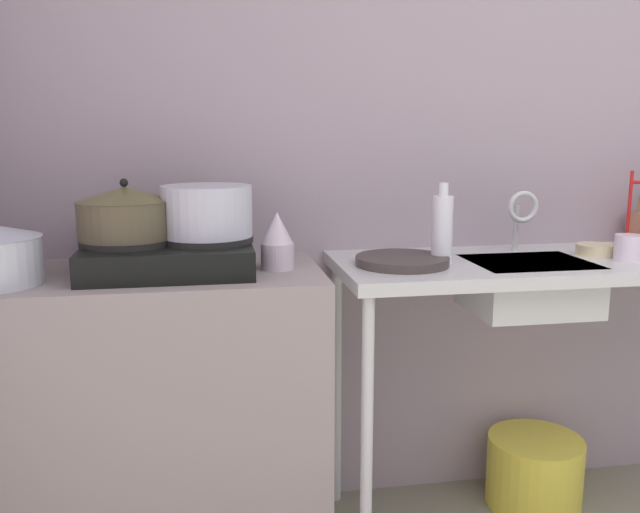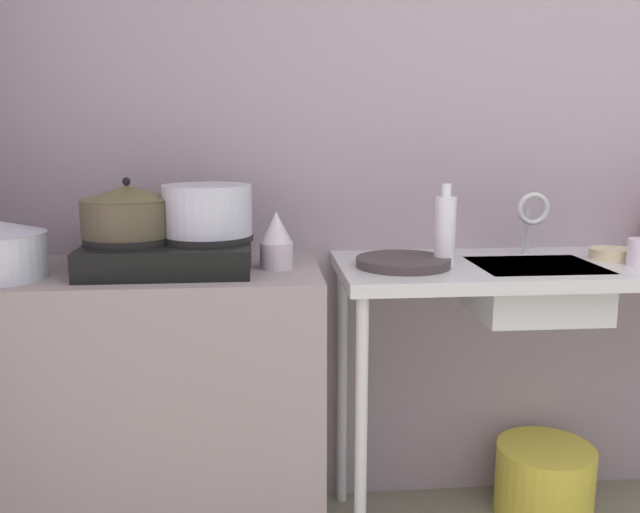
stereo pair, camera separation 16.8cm
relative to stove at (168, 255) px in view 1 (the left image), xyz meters
The scene contains 15 objects.
wall_back 1.59m from the stove, 11.74° to the left, with size 5.06×0.10×2.73m, color #A0919D.
counter_concrete 0.51m from the stove, behind, with size 1.03×0.52×0.92m, color gray.
counter_sink 1.24m from the stove, ahead, with size 1.45×0.52×0.92m.
stove is the anchor object (origin of this frame).
pot_on_left_burner 0.17m from the stove, behind, with size 0.28×0.28×0.17m.
pot_on_right_burner 0.17m from the stove, ahead, with size 0.26×0.26×0.15m.
percolator 0.32m from the stove, ahead, with size 0.10×0.10×0.17m.
sink_basin 1.13m from the stove, ahead, with size 0.38×0.31×0.16m, color silver.
faucet 1.17m from the stove, ahead, with size 0.11×0.06×0.21m.
frying_pan 0.71m from the stove, ahead, with size 0.29×0.29×0.03m, color #3E3534.
cup_by_rack 1.44m from the stove, ahead, with size 0.09×0.09×0.08m, color white.
small_bowl_on_drainboard 1.39m from the stove, ahead, with size 0.13×0.13×0.04m, color beige.
bottle_by_sink 0.84m from the stove, ahead, with size 0.06×0.06×0.25m.
utensil_jar 1.68m from the stove, ahead, with size 0.08×0.08×0.24m.
bucket_on_floor 1.51m from the stove, ahead, with size 0.34×0.34×0.25m, color yellow.
Camera 1 is at (-1.40, -0.39, 1.33)m, focal length 37.40 mm.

